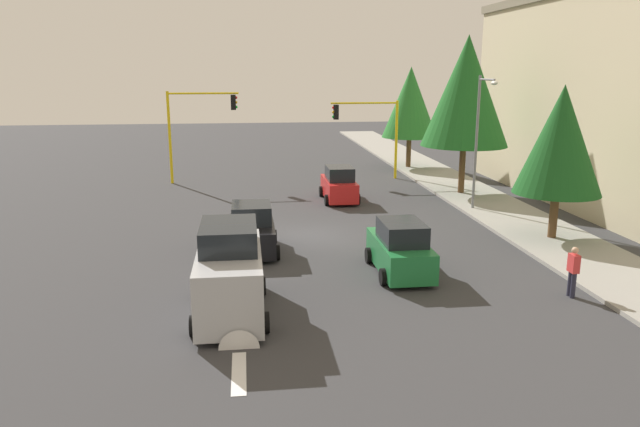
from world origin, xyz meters
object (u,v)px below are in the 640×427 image
at_px(street_lamp_curbside, 480,129).
at_px(pedestrian_crossing, 573,270).
at_px(tree_roadside_mid, 466,91).
at_px(tree_roadside_far, 410,102).
at_px(car_red, 339,185).
at_px(car_black, 252,231).
at_px(delivery_van_silver, 230,273).
at_px(car_green, 400,249).
at_px(traffic_signal_far_left, 369,124).
at_px(tree_roadside_near, 560,140).
at_px(traffic_signal_far_right, 197,119).

height_order(street_lamp_curbside, pedestrian_crossing, street_lamp_curbside).
xyz_separation_m(street_lamp_curbside, tree_roadside_mid, (-4.39, 0.80, 1.71)).
bearing_deg(tree_roadside_mid, tree_roadside_far, -177.14).
relative_size(car_red, car_black, 1.06).
bearing_deg(delivery_van_silver, car_red, 159.80).
bearing_deg(car_green, traffic_signal_far_left, 171.75).
xyz_separation_m(traffic_signal_far_left, car_green, (19.42, -2.82, -2.85)).
bearing_deg(pedestrian_crossing, car_red, -161.63).
bearing_deg(street_lamp_curbside, car_black, -63.99).
distance_m(traffic_signal_far_left, tree_roadside_near, 16.74).
bearing_deg(car_black, car_green, 58.11).
bearing_deg(car_green, car_red, -178.80).
height_order(street_lamp_curbside, tree_roadside_mid, tree_roadside_mid).
xyz_separation_m(tree_roadside_mid, pedestrian_crossing, (16.46, -2.21, -5.15)).
distance_m(traffic_signal_far_right, street_lamp_curbside, 18.20).
xyz_separation_m(traffic_signal_far_left, pedestrian_crossing, (22.46, 2.16, -2.84)).
bearing_deg(tree_roadside_mid, pedestrian_crossing, -7.64).
height_order(traffic_signal_far_right, car_red, traffic_signal_far_right).
relative_size(traffic_signal_far_left, tree_roadside_mid, 0.57).
xyz_separation_m(delivery_van_silver, car_green, (-3.05, 6.07, -0.39)).
distance_m(tree_roadside_near, delivery_van_silver, 15.51).
bearing_deg(traffic_signal_far_right, delivery_van_silver, 6.30).
bearing_deg(street_lamp_curbside, car_red, -119.15).
distance_m(tree_roadside_far, delivery_van_silver, 29.60).
bearing_deg(tree_roadside_far, street_lamp_curbside, -1.19).
relative_size(traffic_signal_far_left, delivery_van_silver, 1.10).
xyz_separation_m(tree_roadside_far, pedestrian_crossing, (26.46, -1.71, -4.01)).
xyz_separation_m(tree_roadside_far, tree_roadside_near, (20.00, 1.00, -0.54)).
xyz_separation_m(traffic_signal_far_left, tree_roadside_far, (-4.00, 3.87, 1.17)).
bearing_deg(tree_roadside_far, tree_roadside_near, 2.86).
bearing_deg(tree_roadside_far, car_green, -15.93).
height_order(street_lamp_curbside, tree_roadside_near, street_lamp_curbside).
height_order(tree_roadside_far, car_green, tree_roadside_far).
bearing_deg(street_lamp_curbside, car_green, -35.26).
bearing_deg(delivery_van_silver, tree_roadside_mid, 141.16).
distance_m(traffic_signal_far_left, tree_roadside_mid, 7.78).
height_order(traffic_signal_far_right, traffic_signal_far_left, traffic_signal_far_right).
bearing_deg(tree_roadside_far, traffic_signal_far_left, -44.04).
bearing_deg(traffic_signal_far_right, tree_roadside_near, 45.42).
xyz_separation_m(car_green, pedestrian_crossing, (3.05, 4.98, 0.01)).
bearing_deg(traffic_signal_far_right, pedestrian_crossing, 31.06).
xyz_separation_m(street_lamp_curbside, pedestrian_crossing, (12.08, -1.41, -3.44)).
height_order(delivery_van_silver, pedestrian_crossing, delivery_van_silver).
bearing_deg(street_lamp_curbside, tree_roadside_mid, 169.67).
distance_m(tree_roadside_near, car_black, 13.47).
bearing_deg(car_black, delivery_van_silver, -6.69).
bearing_deg(delivery_van_silver, tree_roadside_near, 115.17).
relative_size(tree_roadside_mid, car_black, 2.48).
bearing_deg(street_lamp_curbside, traffic_signal_far_right, -124.82).
height_order(car_green, car_red, same).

